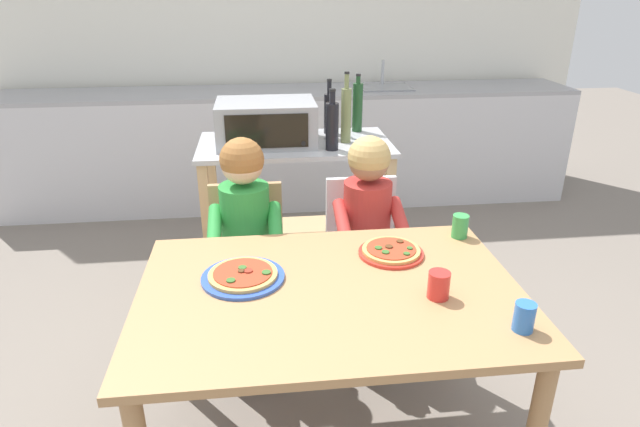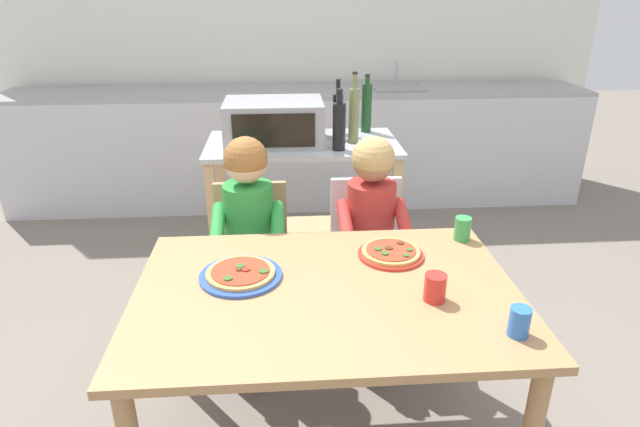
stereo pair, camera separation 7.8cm
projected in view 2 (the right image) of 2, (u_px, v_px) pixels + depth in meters
ground_plane at (309, 288)px, 3.20m from camera, size 12.00×12.00×0.00m
back_wall_tiled at (295, 27)px, 4.37m from camera, size 5.04×0.14×2.70m
kitchen_counter at (299, 146)px, 4.35m from camera, size 4.54×0.60×1.11m
kitchen_island_cart at (303, 192)px, 3.05m from camera, size 1.05×0.56×0.88m
toaster_oven at (274, 122)px, 2.88m from camera, size 0.52×0.38×0.23m
bottle_clear_vinegar at (339, 125)px, 2.75m from camera, size 0.07×0.07×0.32m
bottle_brown_beer at (340, 119)px, 2.96m from camera, size 0.06×0.06×0.27m
bottle_tall_green_wine at (338, 112)px, 3.07m from camera, size 0.06×0.06×0.31m
bottle_dark_olive_oil at (354, 114)px, 2.87m from camera, size 0.06×0.06×0.38m
bottle_slim_sauce at (367, 107)px, 3.09m from camera, size 0.06×0.06×0.33m
dining_table at (326, 313)px, 1.85m from camera, size 1.30×0.90×0.73m
dining_chair_left at (252, 256)px, 2.55m from camera, size 0.36×0.36×0.81m
dining_chair_right at (367, 250)px, 2.61m from camera, size 0.36×0.36×0.81m
child_in_green_shirt at (249, 228)px, 2.36m from camera, size 0.32×0.42×1.06m
child_in_red_shirt at (373, 224)px, 2.42m from camera, size 0.32×0.42×1.05m
pizza_plate_blue_rimmed at (241, 274)px, 1.88m from camera, size 0.29×0.29×0.03m
pizza_plate_red_rimmed at (391, 253)px, 2.03m from camera, size 0.25×0.25×0.03m
drinking_cup_red at (435, 287)px, 1.73m from camera, size 0.07×0.07×0.09m
drinking_cup_green at (462, 229)px, 2.14m from camera, size 0.07×0.07×0.10m
drinking_cup_blue at (519, 322)px, 1.56m from camera, size 0.06×0.06×0.09m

